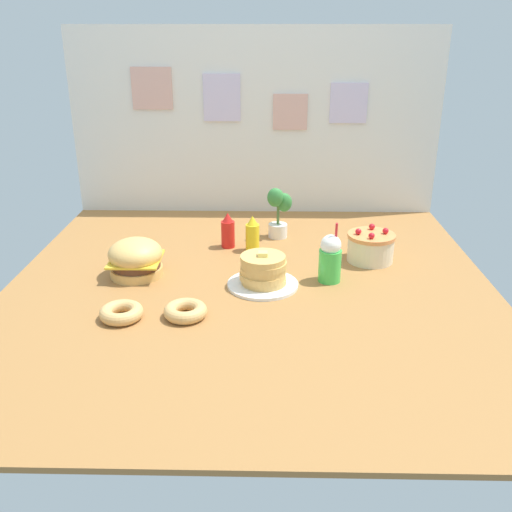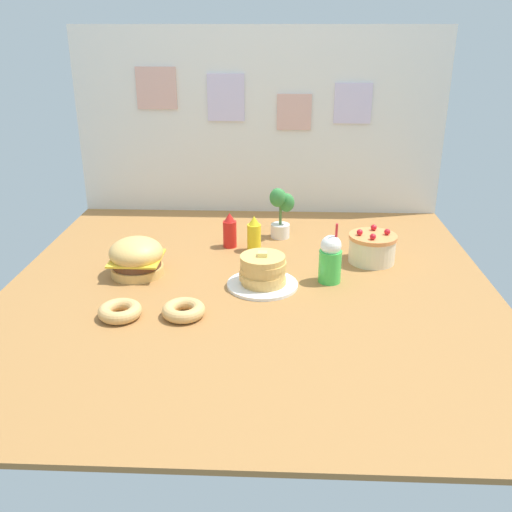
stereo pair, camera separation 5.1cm
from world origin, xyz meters
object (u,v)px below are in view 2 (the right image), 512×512
at_px(mustard_bottle, 253,235).
at_px(layer_cake, 372,248).
at_px(donut_pink_glaze, 120,311).
at_px(donut_chocolate, 184,310).
at_px(burger, 136,257).
at_px(ketchup_bottle, 230,231).
at_px(pancake_stack, 263,273).
at_px(cream_soda_cup, 330,259).
at_px(potted_plant, 281,211).

bearing_deg(mustard_bottle, layer_cake, -12.12).
xyz_separation_m(donut_pink_glaze, donut_chocolate, (0.24, 0.02, 0.00)).
height_order(burger, ketchup_bottle, ketchup_bottle).
distance_m(pancake_stack, mustard_bottle, 0.42).
relative_size(layer_cake, cream_soda_cup, 0.83).
distance_m(pancake_stack, potted_plant, 0.63).
bearing_deg(ketchup_bottle, cream_soda_cup, -40.52).
bearing_deg(mustard_bottle, donut_pink_glaze, -123.50).
bearing_deg(pancake_stack, potted_plant, 83.22).
distance_m(burger, potted_plant, 0.83).
xyz_separation_m(pancake_stack, donut_pink_glaze, (-0.54, -0.31, -0.04)).
relative_size(pancake_stack, donut_pink_glaze, 1.83).
relative_size(mustard_bottle, potted_plant, 0.66).
xyz_separation_m(ketchup_bottle, potted_plant, (0.26, 0.15, 0.06)).
bearing_deg(layer_cake, cream_soda_cup, -132.61).
bearing_deg(pancake_stack, burger, 169.96).
bearing_deg(cream_soda_cup, pancake_stack, -168.54).
xyz_separation_m(burger, layer_cake, (1.08, 0.19, -0.01)).
bearing_deg(donut_pink_glaze, potted_plant, 56.37).
relative_size(ketchup_bottle, mustard_bottle, 1.00).
bearing_deg(donut_pink_glaze, cream_soda_cup, 23.76).
bearing_deg(burger, cream_soda_cup, -2.80).
bearing_deg(cream_soda_cup, layer_cake, 47.39).
bearing_deg(burger, donut_pink_glaze, -85.81).
relative_size(cream_soda_cup, donut_chocolate, 1.61).
bearing_deg(ketchup_bottle, burger, -136.98).
bearing_deg(layer_cake, mustard_bottle, 167.88).
bearing_deg(cream_soda_cup, donut_pink_glaze, -156.24).
bearing_deg(ketchup_bottle, donut_chocolate, -98.66).
bearing_deg(ketchup_bottle, layer_cake, -13.70).
relative_size(layer_cake, mustard_bottle, 1.25).
bearing_deg(mustard_bottle, potted_plant, 55.90).
height_order(ketchup_bottle, cream_soda_cup, cream_soda_cup).
relative_size(mustard_bottle, donut_chocolate, 1.08).
distance_m(burger, layer_cake, 1.10).
distance_m(pancake_stack, donut_chocolate, 0.42).
bearing_deg(donut_chocolate, potted_plant, 67.75).
bearing_deg(potted_plant, burger, -141.35).
distance_m(ketchup_bottle, mustard_bottle, 0.13).
relative_size(pancake_stack, layer_cake, 1.36).
distance_m(layer_cake, cream_soda_cup, 0.32).
relative_size(burger, pancake_stack, 0.78).
bearing_deg(donut_pink_glaze, burger, 94.19).
xyz_separation_m(burger, potted_plant, (0.64, 0.51, 0.07)).
bearing_deg(layer_cake, donut_pink_glaze, -150.13).
height_order(burger, donut_chocolate, burger).
bearing_deg(mustard_bottle, donut_chocolate, -108.46).
distance_m(pancake_stack, layer_cake, 0.59).
bearing_deg(pancake_stack, mustard_bottle, 98.34).
xyz_separation_m(mustard_bottle, potted_plant, (0.13, 0.20, 0.06)).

